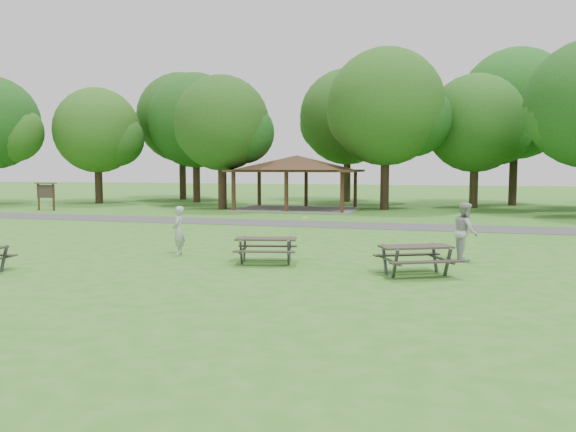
# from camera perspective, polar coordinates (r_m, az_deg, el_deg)

# --- Properties ---
(ground) EXTENTS (160.00, 160.00, 0.00)m
(ground) POSITION_cam_1_polar(r_m,az_deg,el_deg) (15.59, -7.60, -5.92)
(ground) COLOR #336F1F
(ground) RESTS_ON ground
(asphalt_path) EXTENTS (120.00, 3.20, 0.02)m
(asphalt_path) POSITION_cam_1_polar(r_m,az_deg,el_deg) (28.84, 3.49, -0.84)
(asphalt_path) COLOR #3F3F42
(asphalt_path) RESTS_ON ground
(pavilion) EXTENTS (8.60, 7.01, 3.76)m
(pavilion) POSITION_cam_1_polar(r_m,az_deg,el_deg) (39.36, 0.91, 5.18)
(pavilion) COLOR #382314
(pavilion) RESTS_ON ground
(notice_board) EXTENTS (1.60, 0.30, 1.88)m
(notice_board) POSITION_cam_1_polar(r_m,az_deg,el_deg) (41.35, -23.39, 2.33)
(notice_board) COLOR #392415
(notice_board) RESTS_ON ground
(tree_row_b) EXTENTS (7.14, 6.80, 9.28)m
(tree_row_b) POSITION_cam_1_polar(r_m,az_deg,el_deg) (47.98, -18.71, 7.99)
(tree_row_b) COLOR black
(tree_row_b) RESTS_ON ground
(tree_row_c) EXTENTS (8.19, 7.80, 10.67)m
(tree_row_c) POSITION_cam_1_polar(r_m,az_deg,el_deg) (47.62, -9.23, 9.27)
(tree_row_c) COLOR black
(tree_row_c) RESTS_ON ground
(tree_row_d) EXTENTS (6.93, 6.60, 9.27)m
(tree_row_d) POSITION_cam_1_polar(r_m,az_deg,el_deg) (39.63, -6.62, 9.06)
(tree_row_d) COLOR #2F1F15
(tree_row_d) RESTS_ON ground
(tree_row_e) EXTENTS (8.40, 8.00, 11.02)m
(tree_row_e) POSITION_cam_1_polar(r_m,az_deg,el_deg) (39.46, 10.05, 10.51)
(tree_row_e) COLOR black
(tree_row_e) RESTS_ON ground
(tree_row_f) EXTENTS (7.35, 7.00, 9.55)m
(tree_row_f) POSITION_cam_1_polar(r_m,az_deg,el_deg) (42.71, 18.62, 8.63)
(tree_row_f) COLOR #2E2014
(tree_row_f) RESTS_ON ground
(tree_deep_a) EXTENTS (8.40, 8.00, 11.38)m
(tree_deep_a) POSITION_cam_1_polar(r_m,az_deg,el_deg) (52.10, -10.63, 9.53)
(tree_deep_a) COLOR black
(tree_deep_a) RESTS_ON ground
(tree_deep_b) EXTENTS (8.40, 8.00, 11.13)m
(tree_deep_b) POSITION_cam_1_polar(r_m,az_deg,el_deg) (47.90, 6.20, 9.70)
(tree_deep_b) COLOR #2F2115
(tree_deep_b) RESTS_ON ground
(tree_deep_c) EXTENTS (8.82, 8.40, 11.90)m
(tree_deep_c) POSITION_cam_1_polar(r_m,az_deg,el_deg) (46.56, 22.24, 10.18)
(tree_deep_c) COLOR black
(tree_deep_c) RESTS_ON ground
(picnic_table_middle) EXTENTS (2.12, 1.84, 0.80)m
(picnic_table_middle) POSITION_cam_1_polar(r_m,az_deg,el_deg) (17.19, -2.26, -2.86)
(picnic_table_middle) COLOR #322824
(picnic_table_middle) RESTS_ON ground
(picnic_table_far) EXTENTS (2.40, 2.23, 0.83)m
(picnic_table_far) POSITION_cam_1_polar(r_m,az_deg,el_deg) (15.67, 12.85, -3.66)
(picnic_table_far) COLOR #312923
(picnic_table_far) RESTS_ON ground
(frisbee_in_flight) EXTENTS (0.33, 0.33, 0.02)m
(frisbee_in_flight) POSITION_cam_1_polar(r_m,az_deg,el_deg) (18.21, 1.78, -0.14)
(frisbee_in_flight) COLOR yellow
(frisbee_in_flight) RESTS_ON ground
(frisbee_thrower) EXTENTS (0.53, 0.68, 1.64)m
(frisbee_thrower) POSITION_cam_1_polar(r_m,az_deg,el_deg) (19.12, -11.07, -1.46)
(frisbee_thrower) COLOR #A8A8AA
(frisbee_thrower) RESTS_ON ground
(frisbee_catcher) EXTENTS (0.83, 1.00, 1.85)m
(frisbee_catcher) POSITION_cam_1_polar(r_m,az_deg,el_deg) (18.49, 17.56, -1.50)
(frisbee_catcher) COLOR #ABAAAD
(frisbee_catcher) RESTS_ON ground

